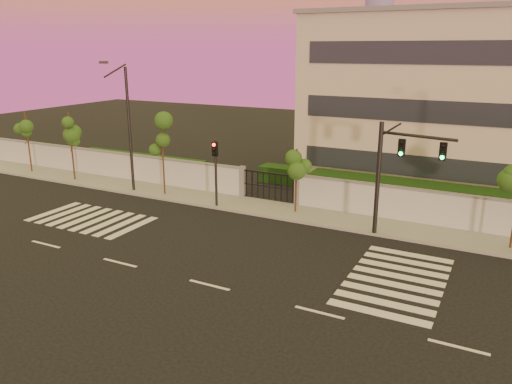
# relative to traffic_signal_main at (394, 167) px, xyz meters

# --- Properties ---
(ground) EXTENTS (120.00, 120.00, 0.00)m
(ground) POSITION_rel_traffic_signal_main_xyz_m (-5.50, -9.15, -3.89)
(ground) COLOR black
(ground) RESTS_ON ground
(sidewalk) EXTENTS (60.00, 3.00, 0.15)m
(sidewalk) POSITION_rel_traffic_signal_main_xyz_m (-5.50, 1.35, -3.82)
(sidewalk) COLOR gray
(sidewalk) RESTS_ON ground
(perimeter_wall) EXTENTS (60.00, 0.36, 2.20)m
(perimeter_wall) POSITION_rel_traffic_signal_main_xyz_m (-5.39, 2.85, -2.82)
(perimeter_wall) COLOR #B7BABF
(perimeter_wall) RESTS_ON ground
(hedge_row) EXTENTS (41.00, 4.25, 1.80)m
(hedge_row) POSITION_rel_traffic_signal_main_xyz_m (-4.33, 5.59, -3.08)
(hedge_row) COLOR black
(hedge_row) RESTS_ON ground
(institutional_building) EXTENTS (24.40, 12.40, 12.25)m
(institutional_building) POSITION_rel_traffic_signal_main_xyz_m (3.50, 12.84, 2.26)
(institutional_building) COLOR beige
(institutional_building) RESTS_ON ground
(road_markings) EXTENTS (57.00, 7.62, 0.02)m
(road_markings) POSITION_rel_traffic_signal_main_xyz_m (-7.08, -5.39, -3.88)
(road_markings) COLOR silver
(road_markings) RESTS_ON ground
(street_tree_a) EXTENTS (1.47, 1.17, 4.96)m
(street_tree_a) POSITION_rel_traffic_signal_main_xyz_m (-29.10, 1.13, -0.24)
(street_tree_a) COLOR #382314
(street_tree_a) RESTS_ON ground
(street_tree_b) EXTENTS (1.57, 1.25, 5.22)m
(street_tree_b) POSITION_rel_traffic_signal_main_xyz_m (-23.98, 0.85, -0.05)
(street_tree_b) COLOR #382314
(street_tree_b) RESTS_ON ground
(street_tree_c) EXTENTS (1.49, 1.19, 5.48)m
(street_tree_c) POSITION_rel_traffic_signal_main_xyz_m (-15.46, 0.84, 0.13)
(street_tree_c) COLOR #382314
(street_tree_c) RESTS_ON ground
(street_tree_d) EXTENTS (1.46, 1.16, 4.04)m
(street_tree_d) POSITION_rel_traffic_signal_main_xyz_m (-5.98, 1.39, -0.92)
(street_tree_d) COLOR #382314
(street_tree_d) RESTS_ON ground
(traffic_signal_main) EXTENTS (3.87, 0.98, 6.16)m
(traffic_signal_main) POSITION_rel_traffic_signal_main_xyz_m (0.00, 0.00, 0.00)
(traffic_signal_main) COLOR black
(traffic_signal_main) RESTS_ON ground
(traffic_signal_secondary) EXTENTS (0.34, 0.34, 4.39)m
(traffic_signal_secondary) POSITION_rel_traffic_signal_main_xyz_m (-10.92, 0.18, -1.11)
(traffic_signal_secondary) COLOR black
(traffic_signal_secondary) RESTS_ON ground
(streetlight_west) EXTENTS (0.54, 2.16, 8.99)m
(streetlight_west) POSITION_rel_traffic_signal_main_xyz_m (-18.03, 0.41, 0.96)
(streetlight_west) COLOR black
(streetlight_west) RESTS_ON ground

